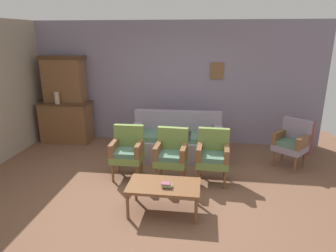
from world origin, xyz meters
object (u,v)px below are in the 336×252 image
(armchair_near_couch_end, at_px, (213,154))
(armchair_row_middle, at_px, (128,150))
(floor_vase_by_wall, at_px, (310,138))
(armchair_by_doorway, at_px, (171,153))
(vase_on_cabinet, at_px, (57,98))
(coffee_table, at_px, (164,187))
(floral_couch, at_px, (177,142))
(book_stack_on_table, at_px, (167,185))
(side_cabinet, at_px, (67,122))
(wingback_chair_by_fireplace, at_px, (292,141))

(armchair_near_couch_end, bearing_deg, armchair_row_middle, 179.96)
(floor_vase_by_wall, bearing_deg, armchair_by_doorway, -150.28)
(armchair_row_middle, distance_m, floor_vase_by_wall, 3.78)
(vase_on_cabinet, bearing_deg, floor_vase_by_wall, 0.88)
(coffee_table, bearing_deg, floral_couch, 90.75)
(book_stack_on_table, relative_size, floor_vase_by_wall, 0.21)
(vase_on_cabinet, relative_size, armchair_row_middle, 0.30)
(vase_on_cabinet, height_order, armchair_by_doorway, vase_on_cabinet)
(side_cabinet, xyz_separation_m, armchair_near_couch_end, (3.34, -1.60, 0.03))
(armchair_near_couch_end, bearing_deg, wingback_chair_by_fireplace, 29.18)
(floral_couch, relative_size, wingback_chair_by_fireplace, 2.02)
(armchair_near_couch_end, relative_size, book_stack_on_table, 6.19)
(wingback_chair_by_fireplace, bearing_deg, floral_couch, 175.67)
(floor_vase_by_wall, bearing_deg, vase_on_cabinet, -179.12)
(floral_couch, bearing_deg, armchair_near_couch_end, -54.40)
(vase_on_cabinet, relative_size, floor_vase_by_wall, 0.39)
(wingback_chair_by_fireplace, distance_m, floor_vase_by_wall, 0.88)
(vase_on_cabinet, xyz_separation_m, coffee_table, (2.74, -2.43, -0.69))
(wingback_chair_by_fireplace, relative_size, floor_vase_by_wall, 1.31)
(armchair_by_doorway, bearing_deg, side_cabinet, 148.18)
(armchair_by_doorway, height_order, book_stack_on_table, armchair_by_doorway)
(side_cabinet, xyz_separation_m, floral_couch, (2.63, -0.61, -0.14))
(vase_on_cabinet, relative_size, floral_couch, 0.15)
(wingback_chair_by_fireplace, relative_size, coffee_table, 0.90)
(vase_on_cabinet, height_order, armchair_near_couch_end, vase_on_cabinet)
(side_cabinet, relative_size, vase_on_cabinet, 4.28)
(floral_couch, distance_m, wingback_chair_by_fireplace, 2.18)
(armchair_near_couch_end, height_order, book_stack_on_table, armchair_near_couch_end)
(wingback_chair_by_fireplace, bearing_deg, floor_vase_by_wall, 51.33)
(floral_couch, height_order, wingback_chair_by_fireplace, same)
(book_stack_on_table, bearing_deg, armchair_near_couch_end, 59.99)
(coffee_table, distance_m, book_stack_on_table, 0.12)
(armchair_near_couch_end, bearing_deg, coffee_table, -123.83)
(armchair_near_couch_end, height_order, coffee_table, armchair_near_couch_end)
(side_cabinet, bearing_deg, vase_on_cabinet, -112.96)
(armchair_near_couch_end, xyz_separation_m, coffee_table, (-0.68, -1.01, -0.12))
(armchair_by_doorway, bearing_deg, vase_on_cabinet, 151.83)
(armchair_by_doorway, bearing_deg, armchair_near_couch_end, 3.67)
(wingback_chair_by_fireplace, bearing_deg, armchair_near_couch_end, -150.82)
(floral_couch, distance_m, armchair_row_middle, 1.25)
(side_cabinet, xyz_separation_m, armchair_row_middle, (1.88, -1.60, 0.03))
(side_cabinet, relative_size, armchair_row_middle, 1.28)
(armchair_row_middle, xyz_separation_m, wingback_chair_by_fireplace, (2.93, 0.82, 0.00))
(armchair_row_middle, xyz_separation_m, armchair_near_couch_end, (1.46, -0.00, 0.00))
(armchair_by_doorway, xyz_separation_m, armchair_near_couch_end, (0.69, 0.04, 0.00))
(armchair_by_doorway, xyz_separation_m, coffee_table, (0.01, -0.97, -0.12))
(wingback_chair_by_fireplace, xyz_separation_m, coffee_table, (-2.14, -1.83, -0.12))
(floral_couch, bearing_deg, coffee_table, -89.25)
(armchair_by_doorway, height_order, coffee_table, armchair_by_doorway)
(side_cabinet, relative_size, floor_vase_by_wall, 1.69)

